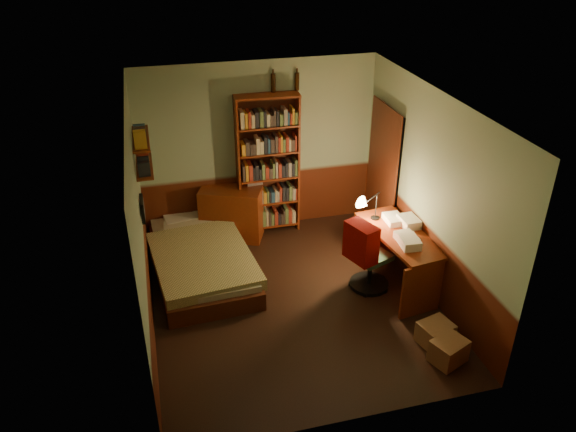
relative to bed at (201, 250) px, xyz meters
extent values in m
cube|color=black|center=(1.04, -0.97, -0.34)|extent=(3.50, 4.00, 0.02)
cube|color=silver|center=(1.04, -0.97, 2.28)|extent=(3.50, 4.00, 0.02)
cube|color=#89A382|center=(1.04, 1.04, 0.97)|extent=(3.50, 0.02, 2.60)
cube|color=#89A382|center=(-0.72, -0.97, 0.97)|extent=(0.02, 4.00, 2.60)
cube|color=#89A382|center=(2.80, -0.97, 0.97)|extent=(0.02, 4.00, 2.60)
cube|color=#89A382|center=(1.04, -2.98, 0.97)|extent=(3.50, 0.02, 2.60)
cube|color=black|center=(2.76, 0.33, 0.67)|extent=(0.06, 0.90, 2.00)
cube|color=#3E190D|center=(2.73, 0.33, 0.67)|extent=(0.02, 0.98, 2.08)
cube|color=olive|center=(0.00, 0.00, 0.00)|extent=(1.31, 2.29, 0.66)
cube|color=#65240D|center=(0.56, 0.79, 0.07)|extent=(1.00, 0.76, 0.80)
cube|color=#B2B2B7|center=(0.94, 0.92, 0.53)|extent=(0.24, 0.19, 0.13)
cube|color=#65240D|center=(1.15, 0.88, 0.74)|extent=(0.93, 0.33, 2.15)
cylinder|color=black|center=(1.27, 0.99, 1.95)|extent=(0.08, 0.08, 0.26)
cylinder|color=black|center=(1.61, 0.99, 1.94)|extent=(0.07, 0.07, 0.25)
cube|color=#65240D|center=(2.48, -0.93, 0.05)|extent=(0.77, 1.49, 0.76)
cube|color=silver|center=(2.66, -0.78, 0.49)|extent=(0.23, 0.31, 0.12)
cone|color=black|center=(2.31, -0.49, 0.71)|extent=(0.19, 0.19, 0.55)
cube|color=#36614A|center=(2.11, -0.92, 0.21)|extent=(0.68, 0.64, 1.08)
cube|color=#9E0A06|center=(1.84, -1.07, 1.00)|extent=(0.38, 0.48, 0.51)
cube|color=#65240D|center=(-0.60, 0.13, 1.27)|extent=(0.20, 0.90, 0.03)
cube|color=#65240D|center=(-0.60, 0.13, 1.62)|extent=(0.20, 0.90, 0.03)
cube|color=black|center=(-0.68, -0.37, 0.92)|extent=(0.04, 0.32, 0.26)
cube|color=#8D6340|center=(2.43, -2.46, -0.19)|extent=(0.45, 0.41, 0.28)
cube|color=#8D6340|center=(2.43, -2.14, -0.20)|extent=(0.43, 0.39, 0.26)
camera|label=1|loc=(-0.46, -6.56, 4.10)|focal=35.00mm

